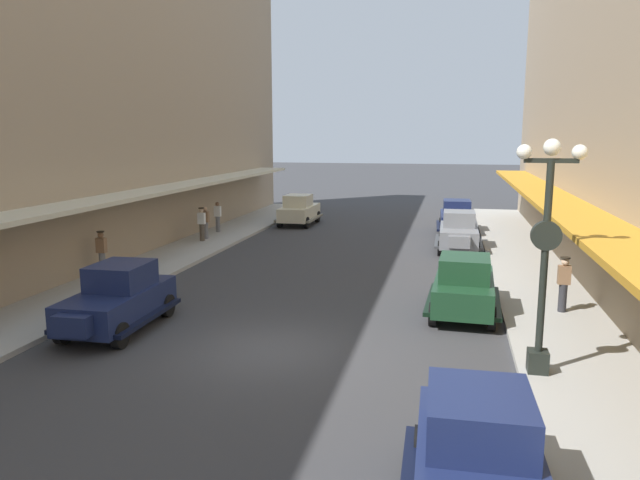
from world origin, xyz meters
TOP-DOWN VIEW (x-y plane):
  - ground_plane at (0.00, 0.00)m, footprint 200.00×200.00m
  - sidewalk_left at (-7.50, 0.00)m, footprint 3.00×60.00m
  - sidewalk_right at (7.50, 0.00)m, footprint 3.00×60.00m
  - parked_car_0 at (4.78, 14.52)m, footprint 2.15×4.27m
  - parked_car_1 at (-4.59, 0.70)m, footprint 2.22×4.29m
  - parked_car_2 at (-4.58, 20.81)m, footprint 2.19×4.28m
  - parked_car_3 at (4.88, -5.87)m, footprint 2.22×4.29m
  - parked_car_4 at (4.72, 19.52)m, footprint 2.25×4.30m
  - parked_car_5 at (4.85, 4.19)m, footprint 2.28×4.31m
  - lamp_post_with_clock at (6.40, -0.38)m, footprint 1.42×0.44m
  - fire_hydrant at (-6.35, 3.47)m, footprint 0.24×0.24m
  - pedestrian_0 at (-8.02, 16.37)m, footprint 0.36×0.24m
  - pedestrian_1 at (7.75, 4.64)m, footprint 0.36×0.28m
  - pedestrian_2 at (-7.73, 13.57)m, footprint 0.36×0.28m
  - pedestrian_3 at (-7.81, 14.22)m, footprint 0.36×0.24m
  - pedestrian_4 at (-8.44, 5.95)m, footprint 0.36×0.28m

SIDE VIEW (x-z plane):
  - ground_plane at x=0.00m, z-range 0.00..0.00m
  - sidewalk_left at x=-7.50m, z-range 0.00..0.15m
  - sidewalk_right at x=7.50m, z-range 0.00..0.15m
  - fire_hydrant at x=-6.35m, z-range 0.15..0.97m
  - parked_car_0 at x=4.78m, z-range 0.02..1.86m
  - parked_car_1 at x=-4.59m, z-range 0.02..1.86m
  - parked_car_2 at x=-4.58m, z-range 0.02..1.86m
  - parked_car_3 at x=4.88m, z-range 0.02..1.86m
  - parked_car_4 at x=4.72m, z-range 0.02..1.86m
  - parked_car_5 at x=4.85m, z-range 0.02..1.86m
  - pedestrian_0 at x=-8.02m, z-range 0.17..1.81m
  - pedestrian_3 at x=-7.81m, z-range 0.17..1.81m
  - pedestrian_1 at x=7.75m, z-range 0.18..1.85m
  - pedestrian_2 at x=-7.73m, z-range 0.18..1.85m
  - pedestrian_4 at x=-8.44m, z-range 0.18..1.85m
  - lamp_post_with_clock at x=6.40m, z-range 0.41..5.57m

